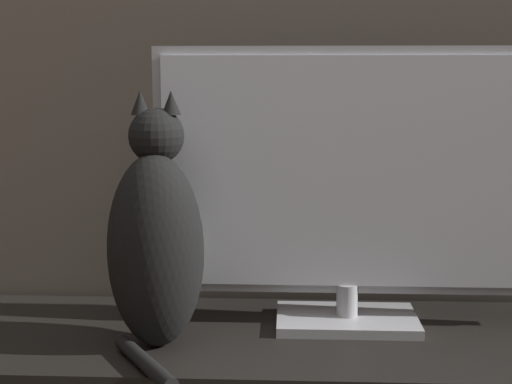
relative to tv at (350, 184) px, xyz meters
name	(u,v)px	position (x,y,z in m)	size (l,w,h in m)	color
tv	(350,184)	(0.00, 0.00, 0.00)	(0.78, 0.17, 0.56)	#B7B7BC
cat	(156,242)	(-0.37, -0.13, -0.09)	(0.18, 0.30, 0.48)	black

